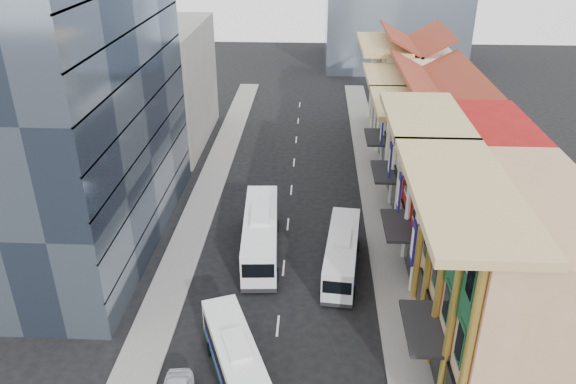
# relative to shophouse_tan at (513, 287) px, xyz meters

# --- Properties ---
(sidewalk_right) EXTENTS (3.00, 90.00, 0.15)m
(sidewalk_right) POSITION_rel_shophouse_tan_xyz_m (-5.50, 17.00, -5.92)
(sidewalk_right) COLOR slate
(sidewalk_right) RESTS_ON ground
(sidewalk_left) EXTENTS (3.00, 90.00, 0.15)m
(sidewalk_left) POSITION_rel_shophouse_tan_xyz_m (-22.50, 17.00, -5.92)
(sidewalk_left) COLOR slate
(sidewalk_left) RESTS_ON ground
(shophouse_tan) EXTENTS (8.00, 14.00, 12.00)m
(shophouse_tan) POSITION_rel_shophouse_tan_xyz_m (0.00, 0.00, 0.00)
(shophouse_tan) COLOR tan
(shophouse_tan) RESTS_ON ground
(shophouse_red) EXTENTS (8.00, 10.00, 12.00)m
(shophouse_red) POSITION_rel_shophouse_tan_xyz_m (0.00, 12.00, 0.00)
(shophouse_red) COLOR maroon
(shophouse_red) RESTS_ON ground
(shophouse_cream_near) EXTENTS (8.00, 9.00, 10.00)m
(shophouse_cream_near) POSITION_rel_shophouse_tan_xyz_m (0.00, 21.50, -1.00)
(shophouse_cream_near) COLOR silver
(shophouse_cream_near) RESTS_ON ground
(shophouse_cream_mid) EXTENTS (8.00, 9.00, 10.00)m
(shophouse_cream_mid) POSITION_rel_shophouse_tan_xyz_m (0.00, 30.50, -1.00)
(shophouse_cream_mid) COLOR silver
(shophouse_cream_mid) RESTS_ON ground
(shophouse_cream_far) EXTENTS (8.00, 12.00, 11.00)m
(shophouse_cream_far) POSITION_rel_shophouse_tan_xyz_m (0.00, 41.00, -0.50)
(shophouse_cream_far) COLOR silver
(shophouse_cream_far) RESTS_ON ground
(office_tower) EXTENTS (12.00, 26.00, 30.00)m
(office_tower) POSITION_rel_shophouse_tan_xyz_m (-31.00, 14.00, 9.00)
(office_tower) COLOR #38445A
(office_tower) RESTS_ON ground
(office_block_far) EXTENTS (10.00, 18.00, 14.00)m
(office_block_far) POSITION_rel_shophouse_tan_xyz_m (-30.00, 37.00, 1.00)
(office_block_far) COLOR gray
(office_block_far) RESTS_ON ground
(bus_left_near) EXTENTS (5.85, 10.15, 3.20)m
(bus_left_near) POSITION_rel_shophouse_tan_xyz_m (-16.04, -2.38, -4.40)
(bus_left_near) COLOR white
(bus_left_near) RESTS_ON ground
(bus_left_far) EXTENTS (3.47, 11.90, 3.77)m
(bus_left_far) POSITION_rel_shophouse_tan_xyz_m (-16.00, 12.13, -4.11)
(bus_left_far) COLOR white
(bus_left_far) RESTS_ON ground
(bus_right) EXTENTS (3.44, 10.33, 3.25)m
(bus_right) POSITION_rel_shophouse_tan_xyz_m (-9.41, 9.97, -4.37)
(bus_right) COLOR silver
(bus_right) RESTS_ON ground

